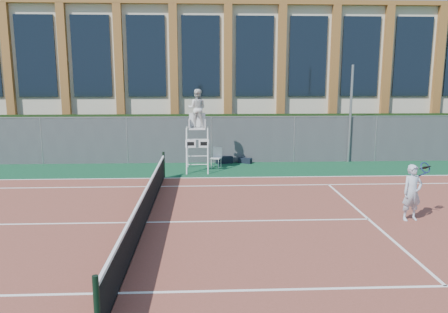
{
  "coord_description": "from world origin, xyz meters",
  "views": [
    {
      "loc": [
        1.69,
        -11.89,
        4.08
      ],
      "look_at": [
        2.35,
        3.0,
        1.36
      ],
      "focal_mm": 35.0,
      "sensor_mm": 36.0,
      "label": 1
    }
  ],
  "objects_px": {
    "plastic_chair": "(217,156)",
    "tennis_player": "(412,192)",
    "steel_pole": "(350,114)",
    "umpire_chair": "(197,111)"
  },
  "relations": [
    {
      "from": "plastic_chair",
      "to": "tennis_player",
      "type": "distance_m",
      "value": 9.45
    },
    {
      "from": "plastic_chair",
      "to": "tennis_player",
      "type": "relative_size",
      "value": 0.56
    },
    {
      "from": "tennis_player",
      "to": "plastic_chair",
      "type": "bearing_deg",
      "value": 124.51
    },
    {
      "from": "steel_pole",
      "to": "umpire_chair",
      "type": "height_order",
      "value": "steel_pole"
    },
    {
      "from": "steel_pole",
      "to": "tennis_player",
      "type": "bearing_deg",
      "value": -96.98
    },
    {
      "from": "umpire_chair",
      "to": "tennis_player",
      "type": "bearing_deg",
      "value": -49.07
    },
    {
      "from": "umpire_chair",
      "to": "plastic_chair",
      "type": "xyz_separation_m",
      "value": [
        0.87,
        0.62,
        -2.09
      ]
    },
    {
      "from": "steel_pole",
      "to": "plastic_chair",
      "type": "xyz_separation_m",
      "value": [
        -6.43,
        -1.03,
        -1.78
      ]
    },
    {
      "from": "umpire_chair",
      "to": "plastic_chair",
      "type": "distance_m",
      "value": 2.35
    },
    {
      "from": "plastic_chair",
      "to": "tennis_player",
      "type": "height_order",
      "value": "tennis_player"
    }
  ]
}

